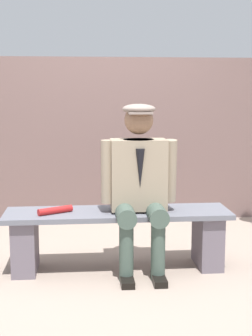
% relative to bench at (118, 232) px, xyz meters
% --- Properties ---
extents(ground_plane, '(30.00, 30.00, 0.00)m').
position_rel_bench_xyz_m(ground_plane, '(0.00, 0.00, -0.30)').
color(ground_plane, gray).
extents(bench, '(1.81, 0.45, 0.48)m').
position_rel_bench_xyz_m(bench, '(0.00, 0.00, 0.00)').
color(bench, slate).
rests_on(bench, ground).
extents(seated_man, '(0.61, 0.58, 1.34)m').
position_rel_bench_xyz_m(seated_man, '(-0.17, 0.06, 0.44)').
color(seated_man, gray).
rests_on(seated_man, ground).
extents(rolled_magazine, '(0.28, 0.18, 0.05)m').
position_rel_bench_xyz_m(rolled_magazine, '(0.50, 0.04, 0.20)').
color(rolled_magazine, '#B21E1E').
rests_on(rolled_magazine, bench).
extents(stadium_wall, '(12.00, 0.24, 1.81)m').
position_rel_bench_xyz_m(stadium_wall, '(0.00, -1.64, 0.60)').
color(stadium_wall, '#6D5551').
rests_on(stadium_wall, ground).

